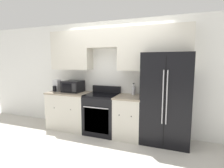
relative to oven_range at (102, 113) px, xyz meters
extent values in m
plane|color=beige|center=(0.25, -0.31, -0.46)|extent=(12.00, 12.00, 0.00)
cube|color=white|center=(0.25, 0.35, 0.84)|extent=(8.00, 0.06, 2.60)
cube|color=beige|center=(-0.87, 0.15, 1.46)|extent=(1.01, 0.33, 0.92)
cube|color=beige|center=(0.00, 0.15, 1.71)|extent=(0.73, 0.33, 0.41)
cube|color=beige|center=(1.12, 0.15, 1.46)|extent=(1.51, 0.33, 0.92)
cube|color=beige|center=(-0.87, 0.00, -0.02)|extent=(1.01, 0.62, 0.88)
cube|color=gray|center=(-0.87, 0.00, 0.43)|extent=(1.03, 0.64, 0.03)
sphere|color=black|center=(-1.10, -0.31, 0.11)|extent=(0.03, 0.03, 0.03)
sphere|color=black|center=(-0.64, -0.31, 0.11)|extent=(0.03, 0.03, 0.03)
cube|color=beige|center=(0.65, 0.00, -0.02)|extent=(0.57, 0.62, 0.88)
cube|color=gray|center=(0.65, 0.00, 0.43)|extent=(0.59, 0.64, 0.03)
sphere|color=black|center=(0.52, -0.31, 0.11)|extent=(0.03, 0.03, 0.03)
sphere|color=black|center=(0.78, -0.31, 0.11)|extent=(0.03, 0.03, 0.03)
cube|color=black|center=(0.00, 0.00, -0.03)|extent=(0.73, 0.62, 0.87)
cube|color=black|center=(0.00, -0.30, -0.07)|extent=(0.58, 0.01, 0.56)
cube|color=black|center=(0.00, 0.00, 0.43)|extent=(0.73, 0.62, 0.04)
cube|color=black|center=(0.00, 0.28, 0.53)|extent=(0.73, 0.04, 0.16)
cylinder|color=silver|center=(0.00, -0.33, 0.22)|extent=(0.58, 0.02, 0.02)
cube|color=black|center=(1.40, 0.03, 0.45)|extent=(0.94, 0.68, 1.83)
cube|color=black|center=(1.40, -0.31, 0.45)|extent=(0.01, 0.01, 1.68)
cylinder|color=#B7B7BC|center=(1.37, -0.33, 0.54)|extent=(0.02, 0.02, 1.00)
cylinder|color=#B7B7BC|center=(1.44, -0.33, 0.54)|extent=(0.02, 0.02, 1.00)
cube|color=black|center=(-0.81, 0.07, 0.59)|extent=(0.45, 0.41, 0.28)
cube|color=black|center=(-0.85, -0.14, 0.59)|extent=(0.25, 0.01, 0.18)
cube|color=#262628|center=(-0.65, -0.14, 0.59)|extent=(0.10, 0.01, 0.19)
cylinder|color=silver|center=(0.69, 0.21, 0.55)|extent=(0.08, 0.08, 0.19)
cylinder|color=silver|center=(0.69, 0.21, 0.67)|extent=(0.03, 0.03, 0.05)
cylinder|color=black|center=(0.69, 0.21, 0.70)|extent=(0.04, 0.04, 0.02)
cube|color=#B7B7BC|center=(-1.24, 0.00, 0.59)|extent=(0.14, 0.16, 0.29)
cylinder|color=black|center=(-1.24, -0.09, 0.53)|extent=(0.10, 0.10, 0.13)
camera|label=1|loc=(1.60, -3.59, 1.19)|focal=28.00mm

